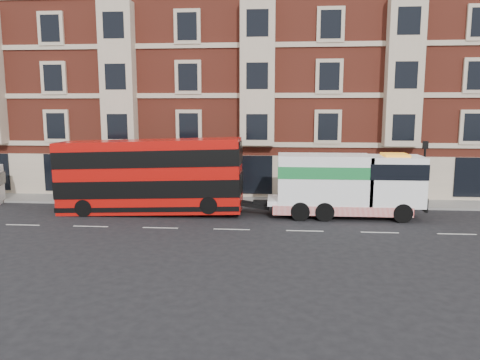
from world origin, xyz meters
name	(u,v)px	position (x,y,z in m)	size (l,w,h in m)	color
ground	(232,229)	(0.00, 0.00, 0.00)	(120.00, 120.00, 0.00)	black
sidewalk	(242,201)	(0.00, 7.50, 0.07)	(90.00, 3.00, 0.15)	slate
victorian_terrace	(255,66)	(0.50, 15.00, 10.07)	(45.00, 12.00, 20.40)	maroon
lamp_post_west	(153,166)	(-6.00, 6.20, 2.68)	(0.35, 0.15, 4.35)	black
lamp_post_east	(424,169)	(12.00, 6.20, 2.68)	(0.35, 0.15, 4.35)	black
double_decker_bus	(150,175)	(-5.49, 3.53, 2.46)	(11.48, 2.63, 4.65)	#B70E0A
tow_truck	(345,184)	(6.57, 3.53, 2.03)	(9.19, 2.72, 3.83)	white
pedestrian	(73,185)	(-12.57, 7.93, 1.04)	(0.65, 0.43, 1.78)	#181D31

